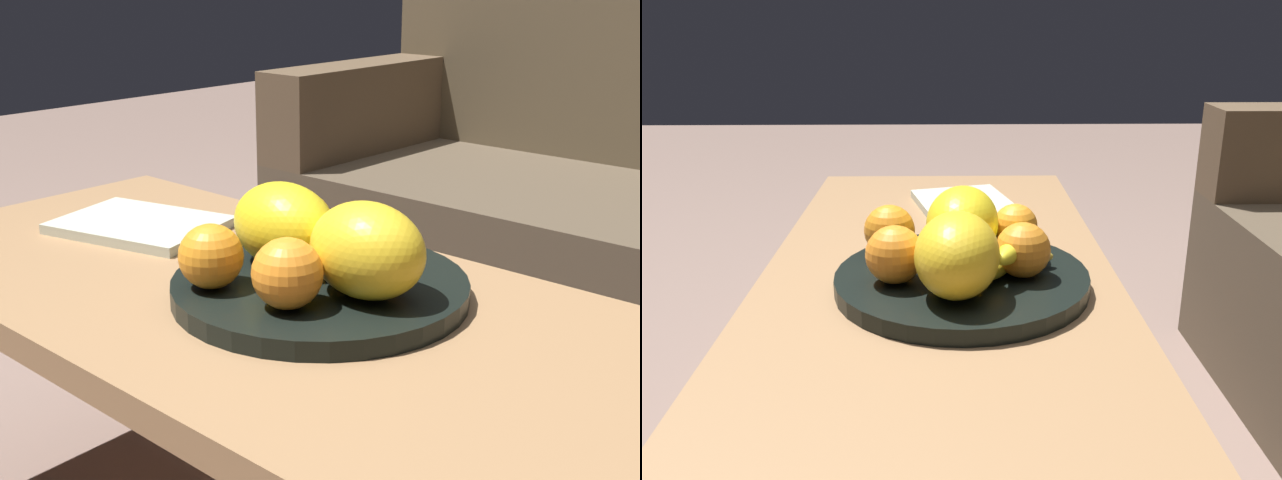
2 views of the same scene
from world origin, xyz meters
TOP-DOWN VIEW (x-y plane):
  - coffee_table at (0.00, 0.00)m, footprint 1.28×0.55m
  - fruit_bowl at (0.04, 0.04)m, footprint 0.37×0.37m
  - melon_large_front at (-0.02, 0.04)m, footprint 0.17×0.13m
  - melon_smaller_beside at (0.12, 0.03)m, footprint 0.16×0.12m
  - orange_front at (0.06, 0.12)m, footprint 0.08×0.08m
  - orange_left at (0.08, -0.06)m, footprint 0.08×0.08m
  - orange_right at (-0.06, 0.12)m, footprint 0.07×0.07m
  - orange_back at (-0.03, -0.08)m, footprint 0.08×0.08m
  - banana_bunch at (0.04, 0.11)m, footprint 0.16×0.15m
  - magazine at (-0.35, 0.05)m, footprint 0.29×0.24m

SIDE VIEW (x-z plane):
  - coffee_table at x=0.00m, z-range 0.18..0.63m
  - magazine at x=-0.35m, z-range 0.45..0.47m
  - fruit_bowl at x=0.04m, z-range 0.45..0.48m
  - banana_bunch at x=0.04m, z-range 0.48..0.54m
  - orange_right at x=-0.06m, z-range 0.48..0.55m
  - orange_back at x=-0.03m, z-range 0.48..0.56m
  - orange_front at x=0.06m, z-range 0.48..0.56m
  - orange_left at x=0.08m, z-range 0.48..0.56m
  - melon_large_front at x=-0.02m, z-range 0.48..0.59m
  - melon_smaller_beside at x=0.12m, z-range 0.48..0.59m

